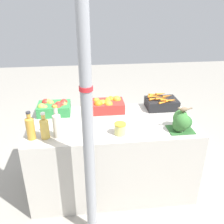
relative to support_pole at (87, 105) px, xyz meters
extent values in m
plane|color=gray|center=(0.24, 0.57, -1.19)|extent=(10.00, 10.00, 0.00)
cube|color=#B7B2A8|center=(0.24, 0.57, -0.81)|extent=(1.57, 0.78, 0.76)
cylinder|color=gray|center=(0.00, 0.00, 0.00)|extent=(0.08, 0.08, 2.38)
cylinder|color=red|center=(0.00, 0.00, 0.12)|extent=(0.09, 0.09, 0.03)
cube|color=#2D8442|center=(-0.32, 0.82, -0.38)|extent=(0.32, 0.24, 0.10)
sphere|color=#9EBC42|center=(-0.36, 0.86, -0.34)|extent=(0.07, 0.07, 0.07)
sphere|color=#9EBC42|center=(-0.39, 0.88, -0.34)|extent=(0.08, 0.08, 0.08)
sphere|color=red|center=(-0.22, 0.85, -0.33)|extent=(0.08, 0.08, 0.08)
sphere|color=#9EBC42|center=(-0.40, 0.76, -0.34)|extent=(0.06, 0.06, 0.06)
sphere|color=#9EBC42|center=(-0.44, 0.77, -0.34)|extent=(0.07, 0.07, 0.07)
sphere|color=red|center=(-0.41, 0.88, -0.34)|extent=(0.08, 0.08, 0.08)
sphere|color=red|center=(-0.24, 0.81, -0.34)|extent=(0.07, 0.07, 0.07)
sphere|color=#9EBC42|center=(-0.44, 0.76, -0.34)|extent=(0.08, 0.08, 0.08)
sphere|color=red|center=(-0.27, 0.79, -0.33)|extent=(0.08, 0.08, 0.08)
sphere|color=red|center=(-0.31, 0.76, -0.34)|extent=(0.07, 0.07, 0.07)
sphere|color=#9EBC42|center=(-0.22, 0.80, -0.34)|extent=(0.06, 0.06, 0.06)
sphere|color=red|center=(-0.28, 0.75, -0.34)|extent=(0.07, 0.07, 0.07)
cube|color=red|center=(0.22, 0.82, -0.38)|extent=(0.32, 0.24, 0.10)
sphere|color=orange|center=(0.32, 0.86, -0.33)|extent=(0.09, 0.09, 0.09)
sphere|color=orange|center=(0.23, 0.87, -0.34)|extent=(0.08, 0.08, 0.08)
sphere|color=orange|center=(0.11, 0.87, -0.34)|extent=(0.07, 0.07, 0.07)
sphere|color=orange|center=(0.22, 0.75, -0.34)|extent=(0.08, 0.08, 0.08)
sphere|color=orange|center=(0.21, 0.81, -0.34)|extent=(0.08, 0.08, 0.08)
sphere|color=orange|center=(0.12, 0.76, -0.33)|extent=(0.09, 0.09, 0.09)
sphere|color=orange|center=(0.17, 0.80, -0.35)|extent=(0.08, 0.08, 0.08)
sphere|color=orange|center=(0.26, 0.88, -0.34)|extent=(0.08, 0.08, 0.08)
cube|color=black|center=(0.79, 0.82, -0.38)|extent=(0.32, 0.24, 0.10)
cone|color=orange|center=(0.81, 0.91, -0.31)|extent=(0.13, 0.05, 0.03)
cone|color=orange|center=(0.71, 0.79, -0.31)|extent=(0.12, 0.05, 0.03)
cone|color=orange|center=(0.83, 0.72, -0.31)|extent=(0.16, 0.07, 0.03)
cone|color=orange|center=(0.78, 0.78, -0.31)|extent=(0.14, 0.04, 0.03)
cone|color=orange|center=(0.86, 0.74, -0.32)|extent=(0.14, 0.07, 0.02)
cone|color=orange|center=(0.87, 0.86, -0.32)|extent=(0.12, 0.05, 0.02)
cone|color=orange|center=(0.75, 0.91, -0.31)|extent=(0.14, 0.05, 0.03)
cone|color=orange|center=(0.73, 0.84, -0.31)|extent=(0.16, 0.04, 0.03)
cone|color=orange|center=(0.80, 0.72, -0.32)|extent=(0.16, 0.07, 0.02)
cone|color=orange|center=(0.75, 0.91, -0.31)|extent=(0.17, 0.04, 0.02)
cube|color=#2D602D|center=(0.82, 0.33, -0.43)|extent=(0.22, 0.18, 0.01)
ellipsoid|color=#2D602D|center=(0.85, 0.32, -0.34)|extent=(0.13, 0.13, 0.12)
cylinder|color=#B2C693|center=(0.85, 0.32, -0.41)|extent=(0.03, 0.03, 0.02)
ellipsoid|color=#387033|center=(0.79, 0.31, -0.36)|extent=(0.11, 0.11, 0.14)
cylinder|color=#B2C693|center=(0.79, 0.31, -0.41)|extent=(0.03, 0.03, 0.02)
ellipsoid|color=#387033|center=(0.81, 0.30, -0.33)|extent=(0.14, 0.14, 0.14)
cylinder|color=#B2C693|center=(0.81, 0.30, -0.41)|extent=(0.03, 0.03, 0.02)
ellipsoid|color=#427F3D|center=(0.83, 0.38, -0.34)|extent=(0.13, 0.13, 0.16)
cylinder|color=#B2C693|center=(0.83, 0.38, -0.41)|extent=(0.03, 0.03, 0.02)
cylinder|color=gold|center=(-0.47, 0.34, -0.34)|extent=(0.07, 0.07, 0.18)
cone|color=gold|center=(-0.47, 0.34, -0.24)|extent=(0.07, 0.07, 0.02)
cylinder|color=gold|center=(-0.47, 0.34, -0.22)|extent=(0.03, 0.03, 0.04)
cylinder|color=#2D2D33|center=(-0.47, 0.34, -0.19)|extent=(0.04, 0.04, 0.01)
cylinder|color=gold|center=(-0.35, 0.34, -0.35)|extent=(0.07, 0.07, 0.16)
cone|color=gold|center=(-0.35, 0.34, -0.26)|extent=(0.07, 0.07, 0.02)
cylinder|color=gold|center=(-0.35, 0.34, -0.23)|extent=(0.03, 0.03, 0.04)
cylinder|color=silver|center=(-0.35, 0.34, -0.21)|extent=(0.04, 0.04, 0.01)
cylinder|color=beige|center=(-0.25, 0.34, -0.33)|extent=(0.07, 0.07, 0.20)
cone|color=beige|center=(-0.25, 0.34, -0.22)|extent=(0.07, 0.07, 0.03)
cylinder|color=beige|center=(-0.25, 0.34, -0.18)|extent=(0.03, 0.03, 0.05)
cylinder|color=gold|center=(-0.25, 0.34, -0.15)|extent=(0.04, 0.04, 0.01)
cylinder|color=#D1CC75|center=(0.28, 0.33, -0.39)|extent=(0.10, 0.10, 0.09)
cylinder|color=gold|center=(0.28, 0.33, -0.34)|extent=(0.10, 0.10, 0.01)
cube|color=#4C3D2D|center=(0.84, 0.34, -0.26)|extent=(0.02, 0.02, 0.01)
ellipsoid|color=#7A664C|center=(0.84, 0.34, -0.23)|extent=(0.07, 0.04, 0.04)
sphere|color=#897556|center=(0.79, 0.34, -0.22)|extent=(0.03, 0.03, 0.03)
cone|color=#4C3D28|center=(0.78, 0.34, -0.22)|extent=(0.01, 0.01, 0.01)
cube|color=#7A664C|center=(0.89, 0.34, -0.23)|extent=(0.04, 0.02, 0.01)
camera|label=1|loc=(-0.01, -1.52, 0.67)|focal=40.00mm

